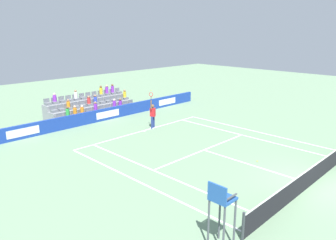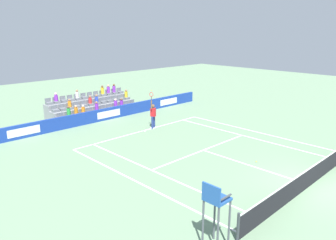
{
  "view_description": "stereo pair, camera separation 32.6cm",
  "coord_description": "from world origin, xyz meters",
  "px_view_note": "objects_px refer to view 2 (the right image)",
  "views": [
    {
      "loc": [
        14.58,
        4.99,
        6.9
      ],
      "look_at": [
        -0.46,
        -9.86,
        1.1
      ],
      "focal_mm": 35.11,
      "sensor_mm": 36.0,
      "label": 1
    },
    {
      "loc": [
        14.34,
        5.22,
        6.9
      ],
      "look_at": [
        -0.46,
        -9.86,
        1.1
      ],
      "focal_mm": 35.11,
      "sensor_mm": 36.0,
      "label": 2
    }
  ],
  "objects_px": {
    "tennis_player": "(153,115)",
    "umpire_chair": "(215,206)",
    "tennis_net": "(312,175)",
    "loose_tennis_ball": "(256,162)"
  },
  "relations": [
    {
      "from": "tennis_player",
      "to": "umpire_chair",
      "type": "distance_m",
      "value": 13.84
    },
    {
      "from": "tennis_player",
      "to": "tennis_net",
      "type": "bearing_deg",
      "value": 85.58
    },
    {
      "from": "tennis_net",
      "to": "tennis_player",
      "type": "bearing_deg",
      "value": -94.42
    },
    {
      "from": "umpire_chair",
      "to": "loose_tennis_ball",
      "type": "height_order",
      "value": "umpire_chair"
    },
    {
      "from": "tennis_net",
      "to": "loose_tennis_ball",
      "type": "bearing_deg",
      "value": -101.05
    },
    {
      "from": "tennis_net",
      "to": "loose_tennis_ball",
      "type": "distance_m",
      "value": 3.3
    },
    {
      "from": "tennis_player",
      "to": "loose_tennis_ball",
      "type": "relative_size",
      "value": 41.97
    },
    {
      "from": "tennis_net",
      "to": "umpire_chair",
      "type": "height_order",
      "value": "umpire_chair"
    },
    {
      "from": "tennis_player",
      "to": "umpire_chair",
      "type": "xyz_separation_m",
      "value": [
        7.68,
        11.5,
        0.53
      ]
    },
    {
      "from": "umpire_chair",
      "to": "loose_tennis_ball",
      "type": "xyz_separation_m",
      "value": [
        -7.39,
        -2.85,
        -1.49
      ]
    }
  ]
}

